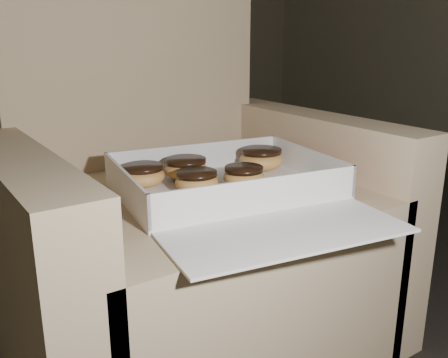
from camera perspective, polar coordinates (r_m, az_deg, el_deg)
name	(u,v)px	position (r m, az deg, el deg)	size (l,w,h in m)	color
floor	(264,261)	(1.60, 4.61, -9.34)	(4.50, 4.50, 0.00)	black
armchair	(185,230)	(1.14, -4.51, -5.78)	(0.81, 0.68, 0.84)	tan
bakery_box	(235,191)	(0.99, 1.27, -1.41)	(0.49, 0.55, 0.07)	white
donut_a	(143,175)	(1.05, -9.22, 0.50)	(0.09, 0.09, 0.05)	gold
donut_b	(197,181)	(1.00, -3.13, -0.20)	(0.09, 0.09, 0.04)	gold
donut_c	(261,158)	(1.17, 4.27, 2.36)	(0.10, 0.10, 0.05)	gold
donut_d	(244,176)	(1.04, 2.28, 0.36)	(0.09, 0.09, 0.04)	gold
donut_e	(186,168)	(1.09, -4.36, 1.26)	(0.09, 0.09, 0.05)	gold
crumb_a	(309,184)	(1.06, 9.71, -0.60)	(0.01, 0.01, 0.00)	black
crumb_b	(324,192)	(1.02, 11.31, -1.42)	(0.01, 0.01, 0.00)	black
crumb_c	(322,189)	(1.04, 11.10, -1.12)	(0.01, 0.01, 0.00)	black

